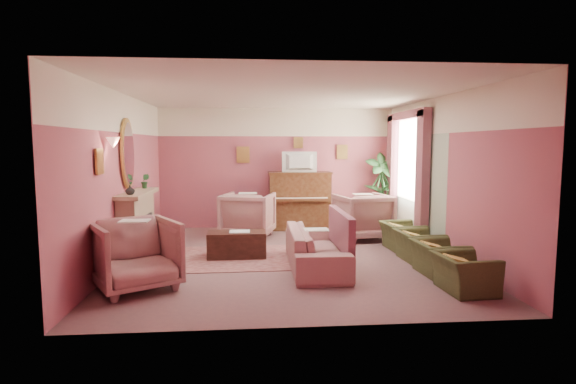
{
  "coord_description": "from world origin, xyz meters",
  "views": [
    {
      "loc": [
        -0.62,
        -7.61,
        1.95
      ],
      "look_at": [
        0.04,
        0.4,
        1.1
      ],
      "focal_mm": 28.0,
      "sensor_mm": 36.0,
      "label": 1
    }
  ],
  "objects": [
    {
      "name": "palm_plant",
      "position": [
        2.41,
        2.58,
        1.06
      ],
      "size": [
        0.76,
        0.76,
        1.44
      ],
      "primitive_type": "imported",
      "color": "#2C6431",
      "rests_on": "palm_pot"
    },
    {
      "name": "ceiling",
      "position": [
        0.0,
        0.0,
        2.8
      ],
      "size": [
        5.5,
        6.0,
        0.01
      ],
      "primitive_type": "cube",
      "color": "beige",
      "rests_on": "wall_back"
    },
    {
      "name": "curtain_right",
      "position": [
        2.62,
        2.47,
        1.3
      ],
      "size": [
        0.16,
        0.34,
        2.6
      ],
      "primitive_type": "cube",
      "color": "#834554",
      "rests_on": "floor"
    },
    {
      "name": "mantel_vase",
      "position": [
        -2.55,
        -0.3,
        1.23
      ],
      "size": [
        0.16,
        0.16,
        0.16
      ],
      "primitive_type": "imported",
      "color": "#F2E7CD",
      "rests_on": "mantel_shelf"
    },
    {
      "name": "piano",
      "position": [
        0.5,
        2.68,
        0.65
      ],
      "size": [
        1.4,
        0.6,
        1.3
      ],
      "primitive_type": "cube",
      "color": "#4F2D19",
      "rests_on": "floor"
    },
    {
      "name": "side_plant_big",
      "position": [
        2.38,
        2.51,
        0.87
      ],
      "size": [
        0.3,
        0.3,
        0.34
      ],
      "primitive_type": "imported",
      "color": "#2C6431",
      "rests_on": "side_table"
    },
    {
      "name": "print_back_mid",
      "position": [
        0.5,
        2.96,
        2.0
      ],
      "size": [
        0.22,
        0.03,
        0.26
      ],
      "primitive_type": "cube",
      "color": "#B59043",
      "rests_on": "wall_back"
    },
    {
      "name": "stripe_panel",
      "position": [
        2.73,
        1.3,
        1.07
      ],
      "size": [
        0.01,
        3.0,
        2.15
      ],
      "primitive_type": "cube",
      "color": "#A6B89F",
      "rests_on": "wall_right"
    },
    {
      "name": "floral_armchair_front",
      "position": [
        -2.18,
        -1.54,
        0.53
      ],
      "size": [
        1.01,
        1.01,
        1.05
      ],
      "primitive_type": "imported",
      "color": "#AA7672",
      "rests_on": "floor"
    },
    {
      "name": "sofa",
      "position": [
        0.4,
        -0.64,
        0.43
      ],
      "size": [
        0.71,
        2.13,
        0.86
      ],
      "primitive_type": "imported",
      "color": "#AA7672",
      "rests_on": "floor"
    },
    {
      "name": "mirror_frame",
      "position": [
        -2.7,
        0.2,
        1.8
      ],
      "size": [
        0.04,
        0.72,
        1.2
      ],
      "primitive_type": "ellipsoid",
      "color": "#B59043",
      "rests_on": "wall_left"
    },
    {
      "name": "wall_right",
      "position": [
        2.75,
        0.0,
        1.4
      ],
      "size": [
        0.02,
        6.0,
        2.8
      ],
      "primitive_type": "cube",
      "color": "#82445D",
      "rests_on": "floor"
    },
    {
      "name": "piano_keyshelf",
      "position": [
        0.5,
        2.33,
        0.72
      ],
      "size": [
        1.3,
        0.12,
        0.06
      ],
      "primitive_type": "cube",
      "color": "#4F2D19",
      "rests_on": "piano"
    },
    {
      "name": "hearth",
      "position": [
        -2.39,
        0.2,
        0.01
      ],
      "size": [
        0.55,
        1.5,
        0.02
      ],
      "primitive_type": "cube",
      "color": "tan",
      "rests_on": "floor"
    },
    {
      "name": "side_plant_small",
      "position": [
        2.5,
        2.41,
        0.84
      ],
      "size": [
        0.16,
        0.16,
        0.28
      ],
      "primitive_type": "imported",
      "color": "#2C6431",
      "rests_on": "side_table"
    },
    {
      "name": "wall_front",
      "position": [
        0.0,
        -3.0,
        1.4
      ],
      "size": [
        5.5,
        0.02,
        2.8
      ],
      "primitive_type": "cube",
      "color": "#82445D",
      "rests_on": "floor"
    },
    {
      "name": "mantel_shelf",
      "position": [
        -2.56,
        0.2,
        1.12
      ],
      "size": [
        0.4,
        1.55,
        0.07
      ],
      "primitive_type": "cube",
      "color": "tan",
      "rests_on": "fireplace_surround"
    },
    {
      "name": "fireplace_inset",
      "position": [
        -2.49,
        0.2,
        0.4
      ],
      "size": [
        0.18,
        0.72,
        0.68
      ],
      "primitive_type": "cube",
      "color": "black",
      "rests_on": "floor"
    },
    {
      "name": "floor",
      "position": [
        0.0,
        0.0,
        0.0
      ],
      "size": [
        5.5,
        6.0,
        0.01
      ],
      "primitive_type": "cube",
      "color": "#755154",
      "rests_on": "ground"
    },
    {
      "name": "print_back_right",
      "position": [
        1.55,
        2.96,
        1.78
      ],
      "size": [
        0.26,
        0.03,
        0.34
      ],
      "primitive_type": "cube",
      "color": "#B59043",
      "rests_on": "wall_back"
    },
    {
      "name": "table_paper",
      "position": [
        -0.83,
        0.09,
        0.46
      ],
      "size": [
        0.35,
        0.28,
        0.01
      ],
      "primitive_type": "cube",
      "color": "silver",
      "rests_on": "coffee_table"
    },
    {
      "name": "olive_chair_d",
      "position": [
        2.19,
        0.45,
        0.34
      ],
      "size": [
        0.55,
        0.78,
        0.67
      ],
      "primitive_type": "imported",
      "color": "#3D4523",
      "rests_on": "floor"
    },
    {
      "name": "area_rug",
      "position": [
        -0.88,
        0.04,
        0.01
      ],
      "size": [
        2.53,
        1.84,
        0.01
      ],
      "primitive_type": "cube",
      "rotation": [
        0.0,
        0.0,
        0.02
      ],
      "color": "#8E5352",
      "rests_on": "floor"
    },
    {
      "name": "curtain_left",
      "position": [
        2.62,
        0.63,
        1.3
      ],
      "size": [
        0.16,
        0.34,
        2.6
      ],
      "primitive_type": "cube",
      "color": "#834554",
      "rests_on": "floor"
    },
    {
      "name": "sconce_shade",
      "position": [
        -2.62,
        -0.85,
        1.98
      ],
      "size": [
        0.2,
        0.2,
        0.16
      ],
      "primitive_type": "cone",
      "color": "#FDAE8E",
      "rests_on": "wall_left"
    },
    {
      "name": "side_table",
      "position": [
        2.38,
        2.51,
        0.35
      ],
      "size": [
        0.52,
        0.52,
        0.7
      ],
      "primitive_type": "cylinder",
      "color": "white",
      "rests_on": "floor"
    },
    {
      "name": "olive_chair_c",
      "position": [
        2.19,
        -0.37,
        0.34
      ],
      "size": [
        0.55,
        0.78,
        0.67
      ],
      "primitive_type": "imported",
      "color": "#3D4523",
      "rests_on": "floor"
    },
    {
      "name": "olive_chair_b",
      "position": [
        2.19,
        -1.19,
        0.34
      ],
      "size": [
        0.55,
        0.78,
        0.67
      ],
      "primitive_type": "imported",
      "color": "#3D4523",
      "rests_on": "floor"
    },
    {
      "name": "coffee_table",
      "position": [
        -0.88,
        0.09,
        0.23
      ],
      "size": [
        1.01,
        0.51,
        0.45
      ],
      "primitive_type": "cube",
      "rotation": [
        0.0,
        0.0,
        0.01
      ],
      "color": "black",
      "rests_on": "floor"
    },
    {
      "name": "sofa_throw",
      "position": [
        0.8,
        -0.64,
        0.6
      ],
      "size": [
        0.11,
        1.61,
        0.59
      ],
      "primitive_type": "cube",
      "color": "#834554",
      "rests_on": "sofa"
    },
    {
      "name": "picture_rail_band",
      "position": [
        0.0,
        2.99,
        2.47
      ],
      "size": [
        5.5,
        0.01,
        0.65
      ],
      "primitive_type": "cube",
      "color": "#F2E7CD",
      "rests_on": "wall_back"
    },
    {
      "name": "print_left_wall",
      "position": [
        -2.71,
        -1.2,
        1.72
      ],
      "size": [
        0.03,
        0.28,
        0.36
      ],
      "primitive_type": "cube",
      "color": "#B59043",
      "rests_on": "wall_left"
    },
    {
      "name": "window_blind",
      "position": [
        2.7,
        1.55,
        1.7
      ],
      "size": [
        0.03,
        1.4,
        1.8
      ],
      "primitive_type": "cube",
      "color": "beige",
      "rests_on": "wall_right"
    },
    {
      "name": "floral_armchair_left",
      "position": [
        -0.69,
        1.81,
        0.53
      ],
      "size": [
        1.01,
        1.01,
        1.05
      ],
      "primitive_type": "imported",
      "color": "#AA7672",
      "rests_on": "floor"
    },
    {
      "name": "wall_left",
      "position": [
        -2.75,
        0.0,
        1.4
      ],
      "size": [
        0.02,
        6.0,
        2.8
      ],
      "primitive_type": "cube",
      "color": "#82445D",
      "rests_on": "floor"
    },
    {
      "name": "fire_ember",
      "position": [
        -2.45,
        0.2,
        0.22
      ],
      "size": [
        0.06,
        0.54,
        0.1
      ],
      "primitive_type": "cube",
      "color": "#FF6800",
      "rests_on": "floor"
    },
    {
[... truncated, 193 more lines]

